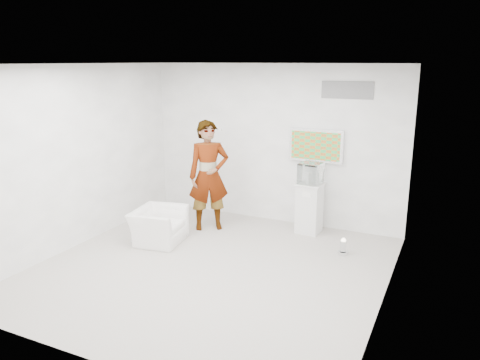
{
  "coord_description": "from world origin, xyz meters",
  "views": [
    {
      "loc": [
        3.18,
        -5.69,
        3.05
      ],
      "look_at": [
        0.2,
        0.6,
        1.26
      ],
      "focal_mm": 35.0,
      "sensor_mm": 36.0,
      "label": 1
    }
  ],
  "objects": [
    {
      "name": "console",
      "position": [
        0.87,
        2.12,
        1.03
      ],
      "size": [
        0.09,
        0.16,
        0.21
      ],
      "primitive_type": "cube",
      "rotation": [
        0.0,
        0.0,
        -0.3
      ],
      "color": "silver",
      "rests_on": "pedestal"
    },
    {
      "name": "pedestal",
      "position": [
        0.87,
        2.12,
        0.46
      ],
      "size": [
        0.47,
        0.47,
        0.92
      ],
      "primitive_type": "cube",
      "rotation": [
        0.0,
        0.0,
        -0.05
      ],
      "color": "silver",
      "rests_on": "room"
    },
    {
      "name": "room",
      "position": [
        0.0,
        0.0,
        1.5
      ],
      "size": [
        5.01,
        5.01,
        3.0
      ],
      "color": "#A49E96",
      "rests_on": "ground"
    },
    {
      "name": "floor_uplight",
      "position": [
        1.68,
        1.37,
        0.13
      ],
      "size": [
        0.2,
        0.2,
        0.26
      ],
      "primitive_type": "cylinder",
      "rotation": [
        0.0,
        0.0,
        0.17
      ],
      "color": "silver",
      "rests_on": "room"
    },
    {
      "name": "vitrine",
      "position": [
        0.87,
        2.12,
        1.11
      ],
      "size": [
        0.41,
        0.41,
        0.37
      ],
      "primitive_type": "cube",
      "rotation": [
        0.0,
        0.0,
        -0.11
      ],
      "color": "silver",
      "rests_on": "pedestal"
    },
    {
      "name": "armchair",
      "position": [
        -1.33,
        0.57,
        0.29
      ],
      "size": [
        0.91,
        1.01,
        0.58
      ],
      "primitive_type": "imported",
      "rotation": [
        0.0,
        0.0,
        1.72
      ],
      "color": "white",
      "rests_on": "room"
    },
    {
      "name": "logo_decal",
      "position": [
        1.35,
        2.49,
        2.55
      ],
      "size": [
        0.9,
        0.02,
        0.3
      ],
      "primitive_type": "cube",
      "color": "slate",
      "rests_on": "room"
    },
    {
      "name": "wii_remote",
      "position": [
        -0.76,
        1.8,
        1.82
      ],
      "size": [
        0.07,
        0.14,
        0.03
      ],
      "primitive_type": "cube",
      "rotation": [
        0.0,
        0.0,
        0.29
      ],
      "color": "silver",
      "rests_on": "person"
    },
    {
      "name": "tv",
      "position": [
        0.85,
        2.45,
        1.55
      ],
      "size": [
        1.0,
        0.08,
        0.6
      ],
      "primitive_type": "cube",
      "color": "silver",
      "rests_on": "room"
    },
    {
      "name": "person",
      "position": [
        -0.87,
        1.53,
        1.01
      ],
      "size": [
        0.88,
        0.83,
        2.02
      ],
      "primitive_type": "imported",
      "rotation": [
        0.0,
        0.0,
        0.63
      ],
      "color": "white",
      "rests_on": "room"
    }
  ]
}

